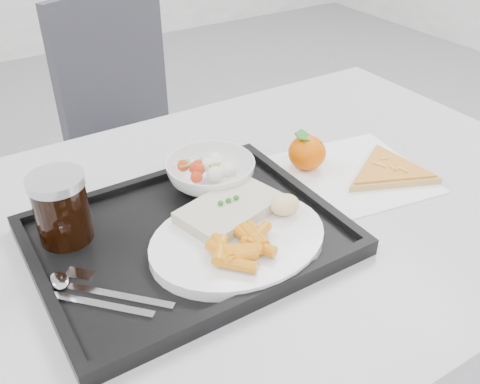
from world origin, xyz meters
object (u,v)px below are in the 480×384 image
at_px(cola_glass, 61,207).
at_px(dinner_plate, 238,241).
at_px(salad_bowl, 211,173).
at_px(pizza_slice, 389,171).
at_px(chair, 134,133).
at_px(tangerine, 307,152).
at_px(table, 252,238).
at_px(tray, 188,238).

bearing_deg(cola_glass, dinner_plate, -36.53).
bearing_deg(salad_bowl, pizza_slice, -22.66).
height_order(chair, cola_glass, chair).
bearing_deg(chair, cola_glass, -118.14).
height_order(chair, tangerine, chair).
distance_m(cola_glass, pizza_slice, 0.57).
distance_m(table, tray, 0.16).
height_order(table, tray, tray).
bearing_deg(tray, tangerine, 14.79).
bearing_deg(tray, chair, 74.78).
bearing_deg(tray, salad_bowl, 46.02).
distance_m(salad_bowl, tangerine, 0.19).
bearing_deg(salad_bowl, tangerine, -7.96).
relative_size(table, salad_bowl, 7.89).
distance_m(tray, salad_bowl, 0.15).
height_order(dinner_plate, pizza_slice, dinner_plate).
xyz_separation_m(table, salad_bowl, (-0.04, 0.08, 0.11)).
bearing_deg(salad_bowl, tray, -133.98).
bearing_deg(salad_bowl, dinner_plate, -106.09).
bearing_deg(tangerine, pizza_slice, -41.29).
bearing_deg(pizza_slice, table, 169.54).
distance_m(tangerine, pizza_slice, 0.15).
bearing_deg(table, tray, -169.41).
relative_size(table, tray, 2.67).
height_order(salad_bowl, tangerine, tangerine).
xyz_separation_m(dinner_plate, cola_glass, (-0.21, 0.15, 0.05)).
xyz_separation_m(table, tangerine, (0.15, 0.05, 0.10)).
bearing_deg(chair, dinner_plate, -100.84).
height_order(tray, dinner_plate, dinner_plate).
xyz_separation_m(tray, cola_glass, (-0.16, 0.09, 0.06)).
relative_size(tangerine, pizza_slice, 0.35).
height_order(salad_bowl, pizza_slice, salad_bowl).
xyz_separation_m(tangerine, pizza_slice, (0.11, -0.10, -0.02)).
xyz_separation_m(table, chair, (0.08, 0.75, -0.15)).
relative_size(chair, salad_bowl, 6.11).
height_order(chair, dinner_plate, chair).
xyz_separation_m(chair, tangerine, (0.07, -0.70, 0.25)).
bearing_deg(dinner_plate, chair, 79.16).
distance_m(tray, tangerine, 0.30).
relative_size(salad_bowl, pizza_slice, 0.69).
bearing_deg(dinner_plate, cola_glass, 143.47).
bearing_deg(tangerine, tray, -165.21).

